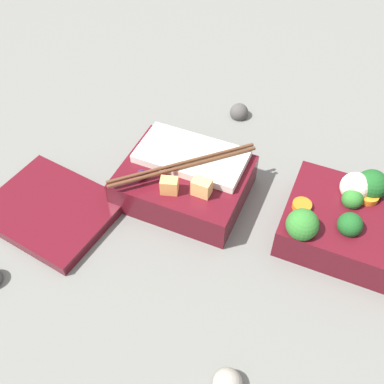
{
  "coord_description": "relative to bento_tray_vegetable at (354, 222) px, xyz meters",
  "views": [
    {
      "loc": [
        -0.07,
        0.39,
        0.49
      ],
      "look_at": [
        0.09,
        0.03,
        0.05
      ],
      "focal_mm": 42.0,
      "sensor_mm": 36.0,
      "label": 1
    }
  ],
  "objects": [
    {
      "name": "ground_plane",
      "position": [
        0.12,
        0.02,
        -0.03
      ],
      "size": [
        3.0,
        3.0,
        0.0
      ],
      "primitive_type": "plane",
      "color": "slate"
    },
    {
      "name": "bento_tray_vegetable",
      "position": [
        0.0,
        0.0,
        0.0
      ],
      "size": [
        0.17,
        0.14,
        0.08
      ],
      "color": "#510F19",
      "rests_on": "ground_plane"
    },
    {
      "name": "bento_tray_rice",
      "position": [
        0.23,
        0.02,
        -0.0
      ],
      "size": [
        0.17,
        0.15,
        0.07
      ],
      "color": "#510F19",
      "rests_on": "ground_plane"
    },
    {
      "name": "bento_lid",
      "position": [
        0.39,
        0.12,
        -0.02
      ],
      "size": [
        0.19,
        0.16,
        0.02
      ],
      "primitive_type": "cube",
      "rotation": [
        0.0,
        0.0,
        -0.13
      ],
      "color": "#510F19",
      "rests_on": "ground_plane"
    },
    {
      "name": "pebble_0",
      "position": [
        0.22,
        -0.18,
        -0.02
      ],
      "size": [
        0.03,
        0.03,
        0.03
      ],
      "primitive_type": "sphere",
      "color": "#474442",
      "rests_on": "ground_plane"
    },
    {
      "name": "pebble_1",
      "position": [
        0.08,
        0.25,
        -0.02
      ],
      "size": [
        0.03,
        0.03,
        0.03
      ],
      "primitive_type": "sphere",
      "color": "gray",
      "rests_on": "ground_plane"
    }
  ]
}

